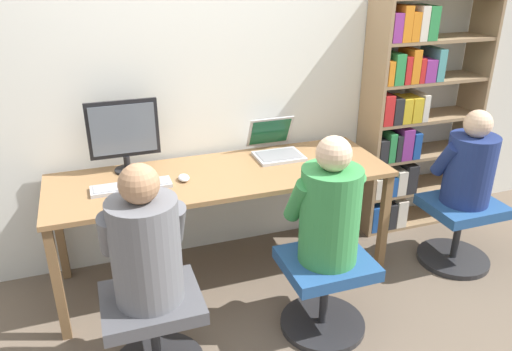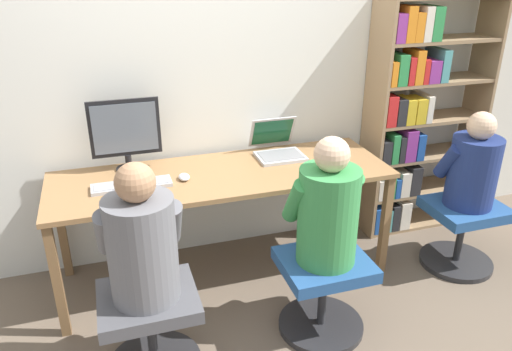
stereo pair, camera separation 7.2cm
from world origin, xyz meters
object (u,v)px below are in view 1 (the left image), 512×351
(laptop, at_px, (276,148))
(person_near_shelf, at_px, (470,164))
(desktop_monitor, at_px, (124,134))
(person_at_laptop, at_px, (330,208))
(person_at_monitor, at_px, (145,243))
(office_chair_left, at_px, (154,328))
(bookshelf, at_px, (409,119))
(keyboard, at_px, (131,186))
(office_chair_side, at_px, (458,227))
(office_chair_right, at_px, (325,287))

(laptop, bearing_deg, person_near_shelf, -26.39)
(desktop_monitor, distance_m, person_at_laptop, 1.33)
(laptop, bearing_deg, person_at_monitor, -138.07)
(person_near_shelf, bearing_deg, desktop_monitor, 163.88)
(office_chair_left, distance_m, bookshelf, 2.33)
(laptop, relative_size, keyboard, 0.76)
(laptop, relative_size, bookshelf, 0.20)
(office_chair_side, height_order, person_near_shelf, person_near_shelf)
(laptop, height_order, person_at_monitor, person_at_monitor)
(desktop_monitor, xyz_separation_m, keyboard, (-0.01, -0.27, -0.23))
(office_chair_left, relative_size, office_chair_right, 1.00)
(person_at_monitor, height_order, office_chair_side, person_at_monitor)
(keyboard, bearing_deg, office_chair_right, -34.78)
(office_chair_left, bearing_deg, bookshelf, 24.32)
(laptop, height_order, office_chair_side, laptop)
(desktop_monitor, distance_m, keyboard, 0.35)
(office_chair_right, bearing_deg, office_chair_side, 14.83)
(desktop_monitor, distance_m, office_chair_side, 2.31)
(person_at_monitor, bearing_deg, keyboard, 89.07)
(laptop, distance_m, office_chair_left, 1.44)
(office_chair_side, bearing_deg, office_chair_right, -165.17)
(desktop_monitor, relative_size, office_chair_left, 0.93)
(keyboard, distance_m, person_at_monitor, 0.67)
(person_near_shelf, bearing_deg, office_chair_left, -171.01)
(bookshelf, distance_m, person_near_shelf, 0.61)
(office_chair_left, bearing_deg, office_chair_right, 1.30)
(keyboard, bearing_deg, office_chair_left, -90.92)
(office_chair_left, bearing_deg, desktop_monitor, 88.88)
(person_at_monitor, relative_size, person_at_laptop, 0.99)
(bookshelf, bearing_deg, laptop, -178.47)
(laptop, relative_size, office_chair_left, 0.71)
(office_chair_side, distance_m, person_near_shelf, 0.46)
(office_chair_right, distance_m, person_near_shelf, 1.30)
(laptop, xyz_separation_m, person_at_laptop, (-0.04, -0.87, -0.02))
(keyboard, relative_size, person_near_shelf, 0.72)
(office_chair_side, bearing_deg, bookshelf, 97.37)
(office_chair_right, height_order, bookshelf, bookshelf)
(desktop_monitor, relative_size, person_at_laptop, 0.64)
(office_chair_left, relative_size, person_near_shelf, 0.77)
(office_chair_right, distance_m, person_at_monitor, 1.08)
(person_at_monitor, bearing_deg, person_at_laptop, 1.31)
(keyboard, height_order, person_at_laptop, person_at_laptop)
(keyboard, distance_m, office_chair_right, 1.25)
(person_near_shelf, bearing_deg, keyboard, 170.81)
(desktop_monitor, xyz_separation_m, laptop, (0.97, -0.05, -0.19))
(laptop, height_order, bookshelf, bookshelf)
(bookshelf, xyz_separation_m, office_chair_side, (0.08, -0.59, -0.60))
(laptop, xyz_separation_m, office_chair_left, (-0.99, -0.90, -0.52))
(desktop_monitor, bearing_deg, office_chair_side, -16.24)
(office_chair_left, bearing_deg, office_chair_side, 8.86)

